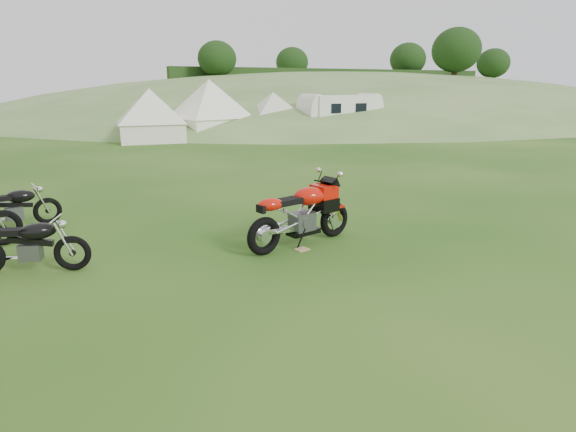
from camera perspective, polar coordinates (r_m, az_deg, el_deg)
name	(u,v)px	position (r m, az deg, el deg)	size (l,w,h in m)	color
ground	(316,287)	(6.64, 3.30, -8.39)	(120.00, 120.00, 0.00)	#16480F
hillside	(341,111)	(52.79, 6.24, 12.28)	(80.00, 64.00, 8.00)	#53783D
hedgerow	(341,111)	(52.79, 6.24, 12.28)	(36.00, 1.20, 8.60)	#1C3411
sport_motorcycle	(301,210)	(8.12, 1.57, 0.76)	(2.09, 0.52, 1.25)	#BF1206
plywood_board	(302,249)	(8.05, 1.65, -3.97)	(0.22, 0.18, 0.02)	tan
vintage_moto_b	(28,244)	(7.92, -28.42, -2.95)	(1.66, 0.38, 0.87)	black
vintage_moto_c	(12,207)	(10.45, -29.86, 0.91)	(1.65, 0.38, 0.87)	black
tent_left	(151,115)	(24.71, -15.95, 11.48)	(2.95, 2.95, 2.56)	white
tent_mid	(210,109)	(26.51, -9.23, 12.37)	(3.26, 3.26, 2.83)	white
tent_right	(273,112)	(27.31, -1.76, 12.21)	(2.80, 2.80, 2.42)	beige
caravan	(340,115)	(27.30, 6.20, 11.86)	(4.63, 2.07, 2.17)	white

